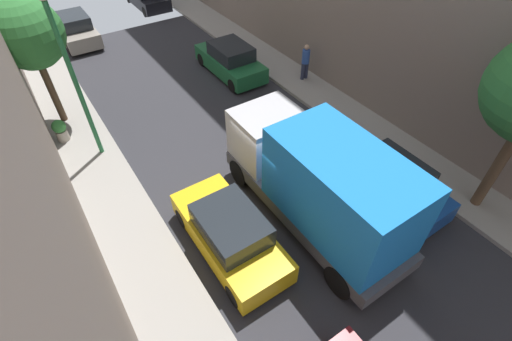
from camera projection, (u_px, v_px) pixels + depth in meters
The scene contains 12 objects.
ground at pixel (278, 186), 12.90m from camera, with size 32.00×32.00×0.00m, color #2D2D33.
sidewalk_left at pixel (142, 252), 10.84m from camera, with size 2.00×44.00×0.15m, color gray.
sidewalk_right at pixel (377, 135), 14.86m from camera, with size 2.00×44.00×0.15m, color gray.
parked_car_left_2 at pixel (230, 233), 10.54m from camera, with size 1.78×4.20×1.57m.
parked_car_left_3 at pixel (75, 29), 20.78m from camera, with size 1.78×4.20×1.57m.
parked_car_right_0 at pixel (387, 181), 12.07m from camera, with size 1.78×4.20×1.57m.
parked_car_right_1 at pixel (230, 60), 18.10m from camera, with size 1.78×4.20×1.57m.
delivery_truck at pixel (319, 182), 10.53m from camera, with size 2.26×6.60×3.38m.
pedestrian at pixel (305, 61), 17.32m from camera, with size 0.40×0.36×1.72m.
street_tree_0 at pixel (27, 34), 12.97m from camera, with size 2.55×2.55×4.97m.
potted_plant_0 at pixel (60, 130), 14.20m from camera, with size 0.52×0.52×0.90m.
lamp_post at pixel (65, 56), 11.32m from camera, with size 0.44×0.44×5.97m.
Camera 1 is at (-5.61, -7.00, 9.32)m, focal length 25.73 mm.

